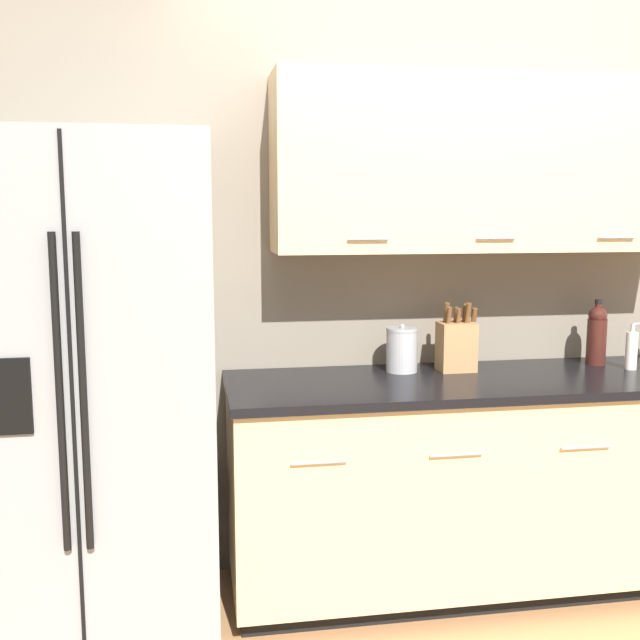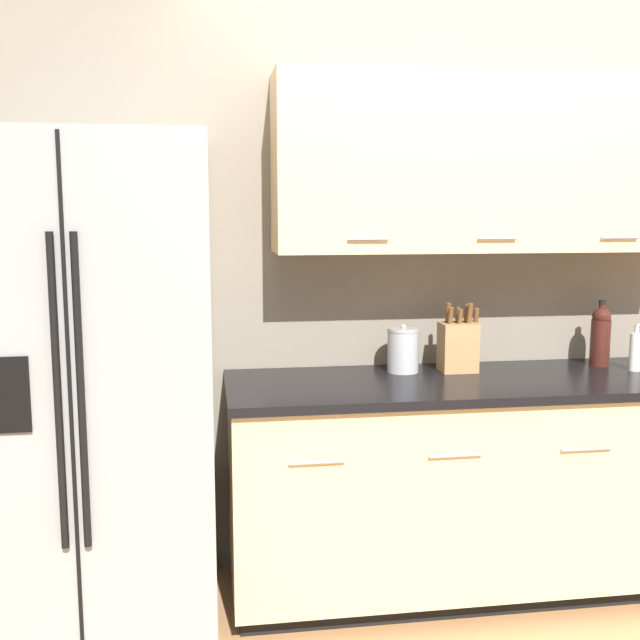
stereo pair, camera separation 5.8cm
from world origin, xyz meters
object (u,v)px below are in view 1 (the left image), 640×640
at_px(steel_canister, 402,349).
at_px(wine_bottle, 597,334).
at_px(soap_dispenser, 631,350).
at_px(knife_block, 457,345).
at_px(refrigerator, 90,393).

bearing_deg(steel_canister, wine_bottle, 0.10).
distance_m(wine_bottle, soap_dispenser, 0.16).
height_order(knife_block, wine_bottle, knife_block).
bearing_deg(wine_bottle, soap_dispenser, -53.47).
xyz_separation_m(refrigerator, steel_canister, (1.23, 0.23, 0.08)).
distance_m(knife_block, steel_canister, 0.23).
bearing_deg(soap_dispenser, knife_block, 172.39).
xyz_separation_m(knife_block, wine_bottle, (0.65, 0.02, 0.02)).
xyz_separation_m(knife_block, soap_dispenser, (0.74, -0.10, -0.03)).
bearing_deg(knife_block, steel_canister, 174.33).
height_order(knife_block, steel_canister, knife_block).
bearing_deg(refrigerator, soap_dispenser, 2.68).
bearing_deg(wine_bottle, steel_canister, -179.90).
bearing_deg(wine_bottle, knife_block, -177.86).
bearing_deg(steel_canister, refrigerator, -169.66).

